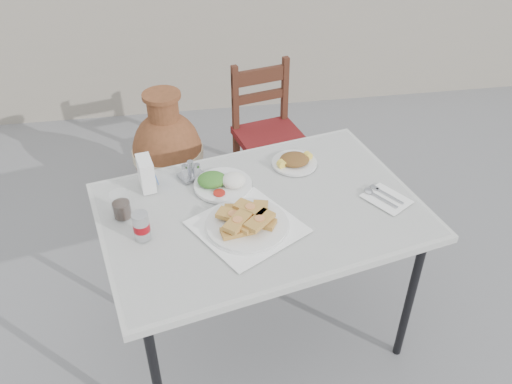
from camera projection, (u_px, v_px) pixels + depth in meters
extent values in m
plane|color=slate|center=(253.00, 326.00, 2.82)|extent=(80.00, 80.00, 0.00)
cylinder|color=black|center=(157.00, 383.00, 2.12)|extent=(0.04, 0.04, 0.77)
cylinder|color=black|center=(410.00, 299.00, 2.46)|extent=(0.04, 0.04, 0.77)
cylinder|color=black|center=(123.00, 260.00, 2.67)|extent=(0.04, 0.04, 0.77)
cylinder|color=black|center=(333.00, 205.00, 3.01)|extent=(0.04, 0.04, 0.77)
cube|color=white|center=(261.00, 212.00, 2.32)|extent=(1.51, 1.18, 0.03)
cube|color=white|center=(261.00, 208.00, 2.30)|extent=(1.46, 1.13, 0.01)
cube|color=white|center=(247.00, 226.00, 2.20)|extent=(0.52, 0.52, 0.00)
cylinder|color=silver|center=(247.00, 225.00, 2.20)|extent=(0.34, 0.34, 0.02)
cylinder|color=silver|center=(247.00, 226.00, 2.20)|extent=(0.35, 0.35, 0.01)
cylinder|color=silver|center=(223.00, 185.00, 2.42)|extent=(0.26, 0.26, 0.01)
ellipsoid|color=white|center=(234.00, 180.00, 2.40)|extent=(0.11, 0.11, 0.06)
ellipsoid|color=#31651C|center=(212.00, 180.00, 2.41)|extent=(0.13, 0.12, 0.05)
cylinder|color=#AF1A12|center=(219.00, 193.00, 2.35)|extent=(0.05, 0.05, 0.01)
cylinder|color=silver|center=(294.00, 163.00, 2.56)|extent=(0.22, 0.22, 0.01)
ellipsoid|color=#286719|center=(295.00, 159.00, 2.55)|extent=(0.14, 0.13, 0.04)
cylinder|color=yellow|center=(281.00, 164.00, 2.52)|extent=(0.05, 0.04, 0.04)
cylinder|color=yellow|center=(308.00, 156.00, 2.57)|extent=(0.05, 0.04, 0.04)
cylinder|color=silver|center=(141.00, 226.00, 2.12)|extent=(0.07, 0.07, 0.12)
cylinder|color=#A60B15|center=(142.00, 227.00, 2.12)|extent=(0.07, 0.07, 0.03)
cylinder|color=#B2B2B9|center=(139.00, 215.00, 2.08)|extent=(0.06, 0.06, 0.00)
cylinder|color=white|center=(121.00, 205.00, 2.22)|extent=(0.08, 0.08, 0.12)
cylinder|color=black|center=(122.00, 209.00, 2.24)|extent=(0.07, 0.07, 0.07)
cube|color=white|center=(146.00, 173.00, 2.38)|extent=(0.08, 0.13, 0.15)
cube|color=blue|center=(155.00, 174.00, 2.39)|extent=(0.03, 0.06, 0.08)
cube|color=#B2B2B9|center=(191.00, 175.00, 2.48)|extent=(0.14, 0.13, 0.01)
cylinder|color=white|center=(185.00, 171.00, 2.44)|extent=(0.03, 0.03, 0.07)
cylinder|color=white|center=(197.00, 170.00, 2.44)|extent=(0.03, 0.03, 0.07)
cylinder|color=#B2B2B9|center=(191.00, 166.00, 2.48)|extent=(0.03, 0.03, 0.05)
cube|color=white|center=(386.00, 199.00, 2.35)|extent=(0.22, 0.24, 0.00)
cube|color=#B2B2B9|center=(384.00, 200.00, 2.33)|extent=(0.09, 0.13, 0.00)
ellipsoid|color=#B2B2B9|center=(369.00, 191.00, 2.38)|extent=(0.04, 0.05, 0.01)
cube|color=#B2B2B9|center=(390.00, 196.00, 2.36)|extent=(0.09, 0.13, 0.00)
cube|color=#B2B2B9|center=(374.00, 187.00, 2.41)|extent=(0.04, 0.05, 0.00)
cube|color=#34180E|center=(256.00, 189.00, 3.41)|extent=(0.05, 0.05, 0.43)
cube|color=#34180E|center=(304.00, 177.00, 3.52)|extent=(0.05, 0.05, 0.43)
cube|color=#34180E|center=(237.00, 161.00, 3.66)|extent=(0.05, 0.05, 0.43)
cube|color=#34180E|center=(283.00, 151.00, 3.77)|extent=(0.05, 0.05, 0.43)
cube|color=maroon|center=(271.00, 138.00, 3.45)|extent=(0.48, 0.48, 0.05)
cube|color=#34180E|center=(235.00, 101.00, 3.39)|extent=(0.05, 0.05, 0.47)
cube|color=#34180E|center=(285.00, 92.00, 3.49)|extent=(0.05, 0.05, 0.47)
cube|color=#34180E|center=(261.00, 76.00, 3.36)|extent=(0.38, 0.11, 0.09)
cube|color=#34180E|center=(260.00, 97.00, 3.44)|extent=(0.38, 0.11, 0.06)
cylinder|color=brown|center=(173.00, 193.00, 3.66)|extent=(0.34, 0.34, 0.08)
ellipsoid|color=brown|center=(168.00, 152.00, 3.46)|extent=(0.45, 0.45, 0.56)
cylinder|color=beige|center=(168.00, 152.00, 3.46)|extent=(0.45, 0.45, 0.06)
cylinder|color=brown|center=(163.00, 110.00, 3.27)|extent=(0.19, 0.19, 0.17)
cylinder|color=brown|center=(161.00, 96.00, 3.22)|extent=(0.23, 0.23, 0.03)
cube|color=gray|center=(206.00, 36.00, 4.42)|extent=(6.00, 0.25, 1.20)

